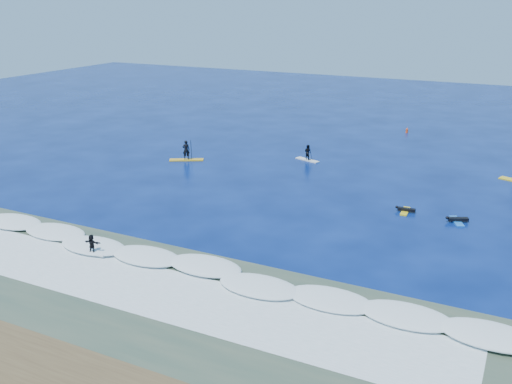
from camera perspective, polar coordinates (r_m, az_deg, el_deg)
The scene contains 11 objects.
ground at distance 42.56m, azimuth 0.33°, elevation -2.32°, with size 160.00×160.00×0.00m, color #031246.
wet_sand_strip at distance 27.18m, azimuth -20.94°, elevation -16.98°, with size 90.00×5.00×0.08m, color #4C3A23.
shallow_water at distance 31.74m, azimuth -11.01°, elevation -10.46°, with size 90.00×13.00×0.01m, color #334536.
breaking_wave at distance 34.60m, azimuth -7.02°, elevation -7.66°, with size 40.00×6.00×0.30m, color white.
whitewater at distance 32.44m, azimuth -9.94°, elevation -9.73°, with size 34.00×5.00×0.02m, color silver.
sup_paddler_left at distance 57.18m, azimuth -6.99°, elevation 3.88°, with size 3.36×2.37×2.37m.
sup_paddler_center at distance 56.94m, azimuth 5.19°, elevation 3.83°, with size 2.70×1.48×1.85m.
prone_paddler_near at distance 44.59m, azimuth 14.72°, elevation -1.77°, with size 1.52×1.93×0.40m.
prone_paddler_far at distance 43.70m, azimuth 19.46°, elevation -2.66°, with size 1.57×2.10×0.43m.
wave_surfer at distance 37.13m, azimuth -16.09°, elevation -5.12°, with size 1.83×0.73×1.29m.
marker_buoy at distance 71.05m, azimuth 14.86°, elevation 5.97°, with size 0.29×0.29×0.69m.
Camera 1 is at (17.38, -35.68, 15.35)m, focal length 40.00 mm.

